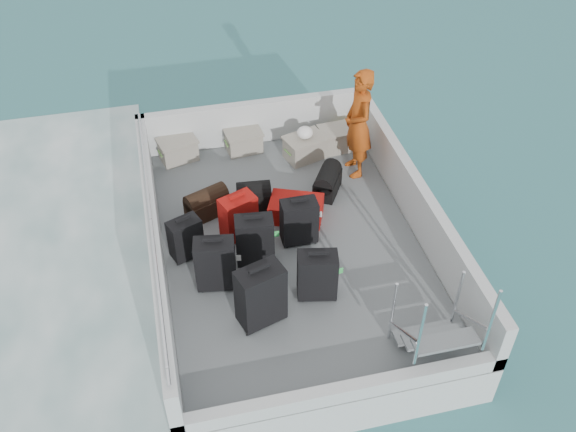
{
  "coord_description": "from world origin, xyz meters",
  "views": [
    {
      "loc": [
        -1.44,
        -5.99,
        6.48
      ],
      "look_at": [
        -0.01,
        0.09,
        1.0
      ],
      "focal_mm": 40.0,
      "sensor_mm": 36.0,
      "label": 1
    }
  ],
  "objects_px": {
    "passenger": "(358,124)",
    "crate_1": "(244,142)",
    "suitcase_7": "(299,222)",
    "crate_2": "(305,148)",
    "suitcase_2": "(186,239)",
    "suitcase_6": "(317,276)",
    "suitcase_8": "(296,209)",
    "crate_3": "(338,139)",
    "crate_0": "(178,150)",
    "suitcase_4": "(255,241)",
    "suitcase_1": "(215,264)",
    "suitcase_3": "(261,296)",
    "suitcase_5": "(239,217)"
  },
  "relations": [
    {
      "from": "suitcase_7",
      "to": "crate_2",
      "type": "relative_size",
      "value": 1.16
    },
    {
      "from": "passenger",
      "to": "crate_1",
      "type": "bearing_deg",
      "value": -121.59
    },
    {
      "from": "crate_1",
      "to": "passenger",
      "type": "distance_m",
      "value": 1.9
    },
    {
      "from": "crate_0",
      "to": "passenger",
      "type": "bearing_deg",
      "value": -19.66
    },
    {
      "from": "crate_1",
      "to": "crate_2",
      "type": "relative_size",
      "value": 0.93
    },
    {
      "from": "suitcase_5",
      "to": "crate_0",
      "type": "height_order",
      "value": "suitcase_5"
    },
    {
      "from": "suitcase_8",
      "to": "crate_0",
      "type": "distance_m",
      "value": 2.25
    },
    {
      "from": "crate_0",
      "to": "crate_1",
      "type": "xyz_separation_m",
      "value": [
        1.02,
        0.0,
        -0.0
      ]
    },
    {
      "from": "suitcase_7",
      "to": "crate_0",
      "type": "distance_m",
      "value": 2.59
    },
    {
      "from": "suitcase_8",
      "to": "crate_3",
      "type": "bearing_deg",
      "value": -13.09
    },
    {
      "from": "suitcase_1",
      "to": "suitcase_6",
      "type": "relative_size",
      "value": 1.1
    },
    {
      "from": "suitcase_1",
      "to": "crate_1",
      "type": "relative_size",
      "value": 1.37
    },
    {
      "from": "crate_1",
      "to": "crate_0",
      "type": "bearing_deg",
      "value": 180.0
    },
    {
      "from": "suitcase_5",
      "to": "passenger",
      "type": "height_order",
      "value": "passenger"
    },
    {
      "from": "suitcase_8",
      "to": "crate_2",
      "type": "height_order",
      "value": "crate_2"
    },
    {
      "from": "suitcase_2",
      "to": "suitcase_6",
      "type": "height_order",
      "value": "suitcase_6"
    },
    {
      "from": "suitcase_3",
      "to": "crate_2",
      "type": "xyz_separation_m",
      "value": [
        1.28,
        3.0,
        -0.23
      ]
    },
    {
      "from": "crate_1",
      "to": "crate_2",
      "type": "bearing_deg",
      "value": -24.88
    },
    {
      "from": "suitcase_4",
      "to": "suitcase_6",
      "type": "xyz_separation_m",
      "value": [
        0.61,
        -0.74,
        -0.02
      ]
    },
    {
      "from": "suitcase_3",
      "to": "suitcase_6",
      "type": "distance_m",
      "value": 0.76
    },
    {
      "from": "suitcase_6",
      "to": "crate_3",
      "type": "bearing_deg",
      "value": 79.97
    },
    {
      "from": "crate_0",
      "to": "passenger",
      "type": "relative_size",
      "value": 0.32
    },
    {
      "from": "suitcase_7",
      "to": "crate_2",
      "type": "xyz_separation_m",
      "value": [
        0.53,
        1.79,
        -0.16
      ]
    },
    {
      "from": "suitcase_5",
      "to": "suitcase_6",
      "type": "xyz_separation_m",
      "value": [
        0.73,
        -1.26,
        0.01
      ]
    },
    {
      "from": "crate_3",
      "to": "suitcase_4",
      "type": "bearing_deg",
      "value": -128.88
    },
    {
      "from": "suitcase_1",
      "to": "suitcase_5",
      "type": "bearing_deg",
      "value": 71.83
    },
    {
      "from": "suitcase_8",
      "to": "suitcase_6",
      "type": "bearing_deg",
      "value": -161.56
    },
    {
      "from": "suitcase_3",
      "to": "passenger",
      "type": "xyz_separation_m",
      "value": [
        1.93,
        2.49,
        0.43
      ]
    },
    {
      "from": "suitcase_8",
      "to": "crate_1",
      "type": "bearing_deg",
      "value": 35.78
    },
    {
      "from": "suitcase_3",
      "to": "suitcase_2",
      "type": "bearing_deg",
      "value": 101.89
    },
    {
      "from": "crate_3",
      "to": "passenger",
      "type": "height_order",
      "value": "passenger"
    },
    {
      "from": "crate_0",
      "to": "passenger",
      "type": "height_order",
      "value": "passenger"
    },
    {
      "from": "crate_3",
      "to": "suitcase_7",
      "type": "bearing_deg",
      "value": -120.02
    },
    {
      "from": "crate_1",
      "to": "suitcase_2",
      "type": "bearing_deg",
      "value": -117.78
    },
    {
      "from": "suitcase_2",
      "to": "suitcase_4",
      "type": "bearing_deg",
      "value": -40.74
    },
    {
      "from": "suitcase_6",
      "to": "suitcase_7",
      "type": "height_order",
      "value": "same"
    },
    {
      "from": "suitcase_2",
      "to": "crate_2",
      "type": "relative_size",
      "value": 1.04
    },
    {
      "from": "suitcase_1",
      "to": "crate_1",
      "type": "height_order",
      "value": "suitcase_1"
    },
    {
      "from": "suitcase_5",
      "to": "suitcase_6",
      "type": "relative_size",
      "value": 0.97
    },
    {
      "from": "suitcase_8",
      "to": "crate_3",
      "type": "distance_m",
      "value": 1.78
    },
    {
      "from": "suitcase_2",
      "to": "suitcase_5",
      "type": "bearing_deg",
      "value": -3.72
    },
    {
      "from": "suitcase_1",
      "to": "passenger",
      "type": "bearing_deg",
      "value": 46.8
    },
    {
      "from": "crate_1",
      "to": "passenger",
      "type": "bearing_deg",
      "value": -30.8
    },
    {
      "from": "crate_3",
      "to": "passenger",
      "type": "relative_size",
      "value": 0.33
    },
    {
      "from": "suitcase_6",
      "to": "crate_3",
      "type": "distance_m",
      "value": 3.11
    },
    {
      "from": "suitcase_6",
      "to": "crate_2",
      "type": "relative_size",
      "value": 1.16
    },
    {
      "from": "crate_1",
      "to": "crate_2",
      "type": "distance_m",
      "value": 0.96
    },
    {
      "from": "suitcase_5",
      "to": "crate_2",
      "type": "bearing_deg",
      "value": 27.71
    },
    {
      "from": "passenger",
      "to": "crate_3",
      "type": "bearing_deg",
      "value": -173.95
    },
    {
      "from": "suitcase_2",
      "to": "suitcase_8",
      "type": "relative_size",
      "value": 0.82
    }
  ]
}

